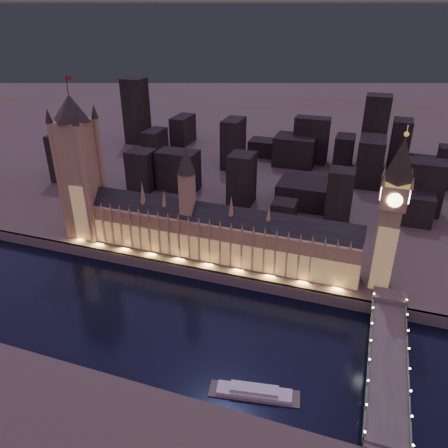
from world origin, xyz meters
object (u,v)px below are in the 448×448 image
(victoria_tower, at_px, (79,161))
(elizabeth_tower, at_px, (393,203))
(palace_of_westminster, at_px, (213,233))
(river_boat, at_px, (254,392))
(westminster_bridge, at_px, (387,358))

(victoria_tower, distance_m, elizabeth_tower, 218.00)
(palace_of_westminster, distance_m, elizabeth_tower, 119.82)
(elizabeth_tower, relative_size, river_boat, 2.29)
(palace_of_westminster, height_order, victoria_tower, victoria_tower)
(river_boat, bearing_deg, victoria_tower, 147.45)
(elizabeth_tower, bearing_deg, westminster_bridge, -84.18)
(victoria_tower, relative_size, westminster_bridge, 1.05)
(elizabeth_tower, distance_m, westminster_bridge, 88.75)
(palace_of_westminster, bearing_deg, river_boat, -60.29)
(palace_of_westminster, relative_size, river_boat, 4.46)
(elizabeth_tower, bearing_deg, victoria_tower, 180.00)
(westminster_bridge, relative_size, river_boat, 2.49)
(palace_of_westminster, distance_m, westminster_bridge, 137.96)
(westminster_bridge, bearing_deg, river_boat, -146.49)
(palace_of_westminster, xyz_separation_m, westminster_bridge, (119.86, -65.19, -20.39))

